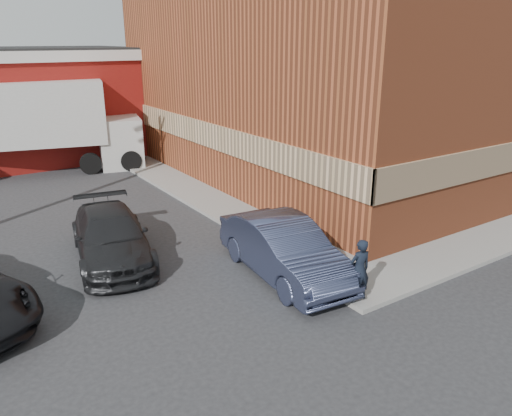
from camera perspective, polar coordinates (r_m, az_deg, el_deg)
ground at (r=13.39m, az=8.10°, el=-8.12°), size 90.00×90.00×0.00m
brick_building at (r=24.37m, az=9.66°, el=15.40°), size 14.25×18.25×9.36m
sidewalk_west at (r=20.69m, az=-7.30°, el=1.90°), size 1.80×18.00×0.12m
man at (r=12.04m, az=11.75°, el=-6.91°), size 0.60×0.44×1.52m
sedan at (r=13.18m, az=3.22°, el=-4.69°), size 2.08×4.83×1.55m
suv_b at (r=14.74m, az=-16.24°, el=-3.16°), size 2.84×5.09×1.40m
box_truck at (r=25.33m, az=-22.50°, el=9.21°), size 8.84×4.53×4.19m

